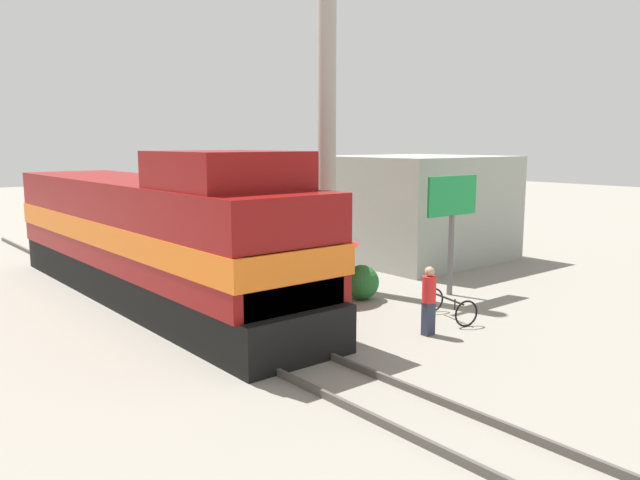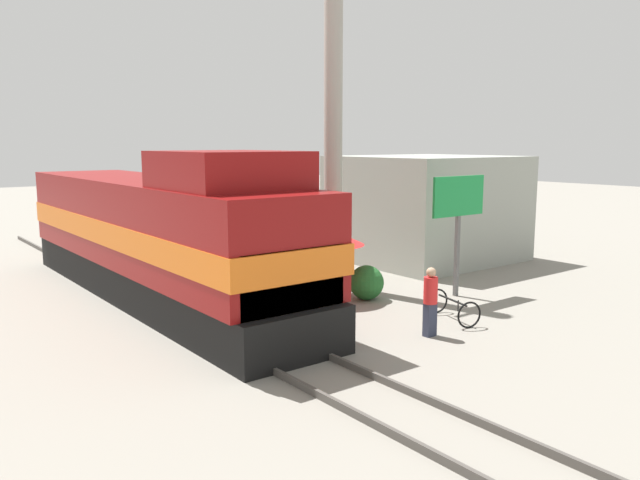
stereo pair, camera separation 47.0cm
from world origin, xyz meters
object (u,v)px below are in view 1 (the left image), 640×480
object	(u,v)px
utility_pole	(327,108)
person_bystander	(429,298)
billboard_sign	(452,204)
bicycle	(449,306)
locomotive	(155,237)
vendor_umbrella	(321,236)

from	to	relation	value
utility_pole	person_bystander	bearing A→B (deg)	-104.59
billboard_sign	bicycle	world-z (taller)	billboard_sign
locomotive	vendor_umbrella	distance (m)	4.90
locomotive	bicycle	bearing A→B (deg)	-52.47
billboard_sign	bicycle	bearing A→B (deg)	-141.51
vendor_umbrella	bicycle	xyz separation A→B (m)	(1.16, -3.92, -1.54)
locomotive	billboard_sign	world-z (taller)	locomotive
billboard_sign	bicycle	xyz separation A→B (m)	(-2.17, -1.73, -2.45)
person_bystander	locomotive	bearing A→B (deg)	116.90
vendor_umbrella	billboard_sign	size ratio (longest dim) A/B	0.62
locomotive	person_bystander	size ratio (longest dim) A/B	8.90
locomotive	bicycle	distance (m)	8.63
utility_pole	person_bystander	world-z (taller)	utility_pole
locomotive	vendor_umbrella	bearing A→B (deg)	-34.98
utility_pole	bicycle	size ratio (longest dim) A/B	6.71
billboard_sign	bicycle	size ratio (longest dim) A/B	2.16
locomotive	utility_pole	bearing A→B (deg)	-18.19
vendor_umbrella	person_bystander	world-z (taller)	vendor_umbrella
utility_pole	person_bystander	distance (m)	7.51
utility_pole	bicycle	world-z (taller)	utility_pole
utility_pole	bicycle	bearing A→B (deg)	-89.82
utility_pole	person_bystander	xyz separation A→B (m)	(-1.46, -5.60, -4.79)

